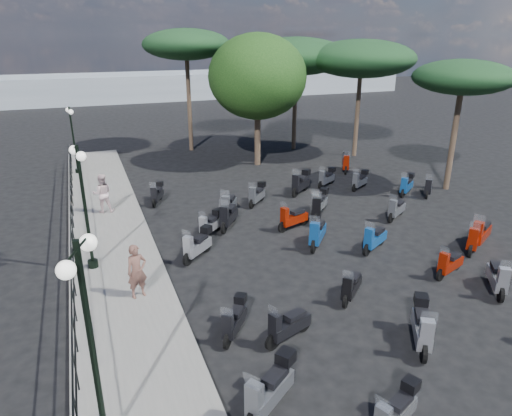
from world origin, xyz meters
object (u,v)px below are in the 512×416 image
object	(u,v)px
scooter_3	(210,225)
scooter_4	(229,206)
scooter_6	(395,413)
pine_3	(463,78)
scooter_7	(288,326)
scooter_22	(319,203)
lamp_post_1	(84,200)
scooter_26	(481,234)
scooter_1	(234,320)
scooter_20	(449,264)
pedestrian_far	(102,193)
scooter_9	(293,218)
broadleaf_tree	(258,77)
scooter_16	(316,208)
lamp_post_2	(73,136)
scooter_27	(407,185)
scooter_14	(374,239)
pine_1	(362,59)
scooter_13	(422,327)
scooter_0	(270,390)
lamp_post_0	(91,338)
scooter_23	(327,178)
scooter_15	(317,234)
scooter_21	(396,209)
scooter_17	(301,183)
scooter_10	(228,217)
woman	(137,271)
scooter_28	(428,188)
scooter_11	(257,195)
scooter_29	(346,163)
pine_2	(186,45)
scooter_25	(498,278)
scooter_19	(474,239)
scooter_2	(197,245)
pine_0	(296,56)

from	to	relation	value
scooter_3	scooter_4	bearing A→B (deg)	-81.55
scooter_6	pine_3	size ratio (longest dim) A/B	0.23
scooter_7	scooter_22	xyz separation A→B (m)	(5.06, 7.64, 0.06)
lamp_post_1	scooter_26	bearing A→B (deg)	-25.05
scooter_1	scooter_20	xyz separation A→B (m)	(7.56, 0.48, -0.03)
pedestrian_far	scooter_9	size ratio (longest dim) A/B	1.08
scooter_7	broadleaf_tree	xyz separation A→B (m)	(5.51, 16.28, 4.72)
scooter_9	scooter_16	world-z (taller)	scooter_16
lamp_post_2	scooter_27	size ratio (longest dim) A/B	2.70
scooter_14	pine_1	xyz separation A→B (m)	(7.05, 12.36, 5.59)
pedestrian_far	scooter_13	xyz separation A→B (m)	(6.87, -12.27, -0.47)
scooter_0	scooter_26	size ratio (longest dim) A/B	0.94
lamp_post_0	scooter_13	size ratio (longest dim) A/B	2.72
scooter_16	scooter_22	world-z (taller)	scooter_16
scooter_22	scooter_23	xyz separation A→B (m)	(2.24, 3.34, -0.06)
scooter_1	scooter_13	bearing A→B (deg)	-168.51
scooter_15	scooter_21	world-z (taller)	scooter_15
scooter_1	scooter_17	bearing A→B (deg)	-87.29
scooter_26	scooter_10	bearing A→B (deg)	29.14
scooter_13	pine_1	xyz separation A→B (m)	(9.13, 17.39, 5.51)
woman	scooter_4	size ratio (longest dim) A/B	1.00
scooter_28	scooter_9	bearing A→B (deg)	53.22
lamp_post_2	scooter_27	world-z (taller)	lamp_post_2
scooter_11	scooter_27	bearing A→B (deg)	-145.11
scooter_29	broadleaf_tree	world-z (taller)	broadleaf_tree
scooter_28	pine_2	world-z (taller)	pine_2
woman	pine_1	distance (m)	20.68
scooter_4	scooter_10	bearing A→B (deg)	102.35
scooter_6	scooter_20	distance (m)	7.25
scooter_25	scooter_19	bearing A→B (deg)	-86.50
scooter_15	scooter_17	distance (m)	6.05
scooter_20	pine_2	bearing A→B (deg)	-9.39
scooter_4	scooter_13	xyz separation A→B (m)	(1.88, -10.03, 0.02)
scooter_16	scooter_17	distance (m)	3.45
scooter_10	scooter_21	size ratio (longest dim) A/B	1.10
scooter_27	pine_3	size ratio (longest dim) A/B	0.21
scooter_10	scooter_3	bearing A→B (deg)	62.46
scooter_26	scooter_29	bearing A→B (deg)	-32.95
scooter_4	scooter_29	size ratio (longest dim) A/B	1.06
scooter_1	scooter_7	xyz separation A→B (m)	(1.20, -0.73, -0.01)
scooter_11	scooter_21	world-z (taller)	scooter_21
scooter_4	scooter_28	world-z (taller)	scooter_4
scooter_19	scooter_26	bearing A→B (deg)	-104.25
lamp_post_1	pine_3	bearing A→B (deg)	-3.10
scooter_2	scooter_27	xyz separation A→B (m)	(11.33, 3.00, -0.02)
scooter_10	pine_3	bearing A→B (deg)	-140.99
lamp_post_0	lamp_post_1	distance (m)	7.55
scooter_27	scooter_29	distance (m)	4.69
scooter_3	scooter_10	distance (m)	1.00
scooter_25	pine_0	xyz separation A→B (m)	(2.34, 19.28, 5.63)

